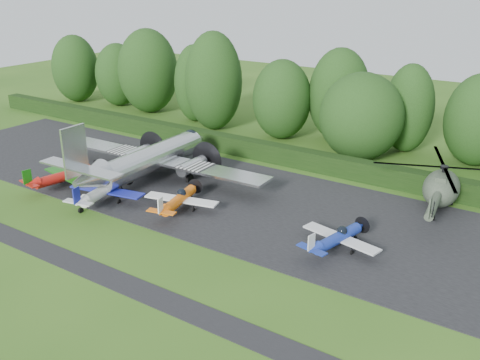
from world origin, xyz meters
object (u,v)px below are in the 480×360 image
Objects in this scene: light_plane_orange at (179,200)px; helicopter at (441,185)px; light_plane_white at (104,191)px; transport_plane at (149,159)px; light_plane_blue at (338,238)px; light_plane_red at (64,176)px.

light_plane_orange is 22.97m from helicopter.
light_plane_white is at bearing -148.20° from light_plane_orange.
transport_plane is 8.38m from light_plane_orange.
transport_plane reaches higher than light_plane_orange.
light_plane_white reaches higher than light_plane_orange.
light_plane_white is 29.94m from helicopter.
light_plane_orange is 14.41m from light_plane_blue.
light_plane_blue is at bearing -6.41° from transport_plane.
light_plane_blue is (21.58, -3.10, -1.20)m from transport_plane.
helicopter is (31.42, 15.22, 0.91)m from light_plane_red.
transport_plane is 8.24m from light_plane_red.
helicopter reaches higher than light_plane_white.
transport_plane is 3.71× the size of light_plane_blue.
light_plane_blue is (21.20, 3.35, -0.14)m from light_plane_white.
light_plane_red is 27.28m from light_plane_blue.
light_plane_blue is 0.48× the size of helicopter.
light_plane_red is at bearing -158.63° from light_plane_orange.
light_plane_white is at bearing -15.11° from light_plane_red.
light_plane_orange is at bearing -2.41° from light_plane_red.
light_plane_red reaches higher than light_plane_orange.
light_plane_orange is at bearing -137.57° from helicopter.
helicopter is (25.49, 15.68, 0.90)m from light_plane_white.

